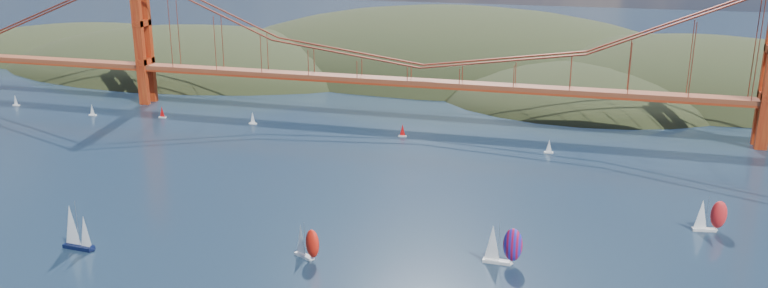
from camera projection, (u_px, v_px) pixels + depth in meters
headlands at (553, 103)px, 373.03m from camera, size 725.00×225.00×96.00m
bridge at (418, 39)px, 281.50m from camera, size 552.00×12.00×55.00m
sloop_navy at (75, 228)px, 178.16m from camera, size 8.02×4.67×12.31m
racer_0 at (306, 242)px, 173.47m from camera, size 7.86×5.85×8.86m
racer_3 at (710, 215)px, 188.55m from camera, size 8.27×4.22×9.29m
racer_rwb at (502, 244)px, 170.55m from camera, size 8.96×3.69×10.27m
distant_boat_0 at (15, 100)px, 315.05m from camera, size 3.00×2.00×4.70m
distant_boat_1 at (92, 110)px, 299.39m from camera, size 3.00×2.00×4.70m
distant_boat_2 at (162, 112)px, 296.16m from camera, size 3.00×2.00×4.70m
distant_boat_3 at (253, 118)px, 287.11m from camera, size 3.00×2.00×4.70m
distant_boat_8 at (549, 146)px, 251.69m from camera, size 3.00×2.00×4.70m
distant_boat_9 at (403, 130)px, 270.61m from camera, size 3.00×2.00×4.70m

